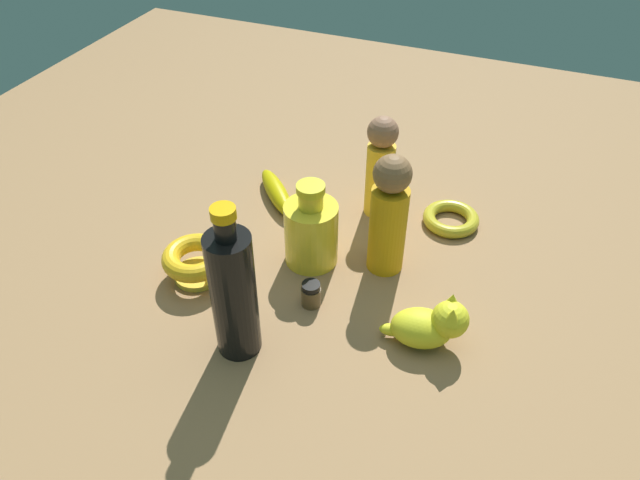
# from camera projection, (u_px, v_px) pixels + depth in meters

# --- Properties ---
(ground) EXTENTS (2.00, 2.00, 0.00)m
(ground) POSITION_uv_depth(u_px,v_px,m) (320.00, 274.00, 1.02)
(ground) COLOR #936D47
(person_figure_adult) EXTENTS (0.07, 0.07, 0.20)m
(person_figure_adult) POSITION_uv_depth(u_px,v_px,m) (380.00, 165.00, 1.09)
(person_figure_adult) COLOR yellow
(person_figure_adult) RESTS_ON ground
(bottle_tall) EXTENTS (0.07, 0.07, 0.26)m
(bottle_tall) POSITION_uv_depth(u_px,v_px,m) (233.00, 293.00, 0.83)
(bottle_tall) COLOR black
(bottle_tall) RESTS_ON ground
(banana) EXTENTS (0.14, 0.13, 0.04)m
(banana) POSITION_uv_depth(u_px,v_px,m) (277.00, 192.00, 1.17)
(banana) COLOR #B4A508
(banana) RESTS_ON ground
(nail_polish_jar) EXTENTS (0.03, 0.03, 0.04)m
(nail_polish_jar) POSITION_uv_depth(u_px,v_px,m) (311.00, 294.00, 0.95)
(nail_polish_jar) COLOR brown
(nail_polish_jar) RESTS_ON ground
(bottle_short) EXTENTS (0.09, 0.09, 0.16)m
(bottle_short) POSITION_uv_depth(u_px,v_px,m) (311.00, 231.00, 1.01)
(bottle_short) COLOR yellow
(bottle_short) RESTS_ON ground
(person_figure_child) EXTENTS (0.08, 0.08, 0.22)m
(person_figure_child) POSITION_uv_depth(u_px,v_px,m) (389.00, 215.00, 0.97)
(person_figure_child) COLOR gold
(person_figure_child) RESTS_ON ground
(bowl) EXTENTS (0.11, 0.11, 0.06)m
(bowl) POSITION_uv_depth(u_px,v_px,m) (195.00, 260.00, 0.99)
(bowl) COLOR yellow
(bowl) RESTS_ON ground
(bangle) EXTENTS (0.10, 0.10, 0.02)m
(bangle) POSITION_uv_depth(u_px,v_px,m) (451.00, 219.00, 1.12)
(bangle) COLOR gold
(bangle) RESTS_ON ground
(cat_figurine) EXTENTS (0.08, 0.13, 0.09)m
(cat_figurine) POSITION_uv_depth(u_px,v_px,m) (431.00, 324.00, 0.88)
(cat_figurine) COLOR yellow
(cat_figurine) RESTS_ON ground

